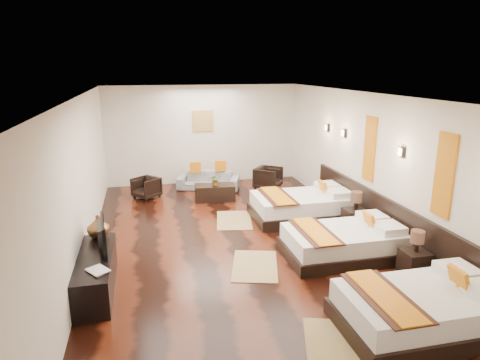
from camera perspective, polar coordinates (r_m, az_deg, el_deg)
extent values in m
cube|color=black|center=(8.15, 0.08, -8.83)|extent=(5.50, 9.50, 0.01)
cube|color=white|center=(7.47, 0.09, 11.23)|extent=(5.50, 9.50, 0.01)
cube|color=silver|center=(12.27, -4.98, 6.09)|extent=(5.50, 0.01, 2.80)
cube|color=silver|center=(7.57, -20.63, -0.45)|extent=(0.01, 9.50, 2.80)
cube|color=silver|center=(8.71, 17.99, 1.73)|extent=(0.01, 9.50, 2.80)
cube|color=black|center=(8.31, 20.02, -5.93)|extent=(0.08, 6.60, 0.90)
cube|color=black|center=(6.23, 23.06, -17.04)|extent=(2.11, 1.31, 0.22)
cube|color=white|center=(6.10, 23.32, -14.95)|extent=(2.01, 1.21, 0.30)
cube|color=orange|center=(6.27, 27.38, -11.80)|extent=(0.16, 0.32, 0.32)
cube|color=#38190F|center=(5.74, 18.88, -14.65)|extent=(0.55, 1.33, 0.02)
cube|color=orange|center=(5.73, 18.89, -14.52)|extent=(0.38, 1.33, 0.02)
cube|color=black|center=(7.90, 13.60, -9.22)|extent=(2.07, 1.28, 0.22)
cube|color=white|center=(7.80, 13.71, -7.51)|extent=(1.97, 1.18, 0.30)
cube|color=orange|center=(7.93, 17.03, -5.30)|extent=(0.15, 0.31, 0.32)
cube|color=#38190F|center=(7.52, 10.06, -6.86)|extent=(0.54, 1.30, 0.02)
cube|color=orange|center=(7.51, 10.07, -6.75)|extent=(0.37, 1.30, 0.02)
cube|color=black|center=(9.64, 8.19, -4.40)|extent=(2.17, 1.34, 0.23)
cube|color=white|center=(9.55, 8.24, -2.88)|extent=(2.07, 1.24, 0.31)
cube|color=orange|center=(9.67, 11.17, -1.07)|extent=(0.16, 0.33, 0.33)
cube|color=#38190F|center=(9.32, 5.02, -2.18)|extent=(0.57, 1.36, 0.02)
cube|color=orange|center=(9.31, 5.02, -2.09)|extent=(0.39, 1.36, 0.02)
cube|color=black|center=(7.48, 22.41, -10.42)|extent=(0.40, 0.40, 0.45)
cylinder|color=black|center=(7.36, 22.65, -8.21)|extent=(0.07, 0.07, 0.18)
cylinder|color=#3F2619|center=(7.30, 22.78, -7.04)|extent=(0.21, 0.21, 0.20)
cube|color=black|center=(9.03, 15.17, -5.28)|extent=(0.43, 0.43, 0.48)
cylinder|color=black|center=(8.93, 15.32, -3.25)|extent=(0.08, 0.08, 0.19)
cylinder|color=#3F2619|center=(8.87, 15.40, -2.19)|extent=(0.23, 0.23, 0.21)
cube|color=#9A814E|center=(5.63, 12.92, -21.16)|extent=(1.08, 1.37, 0.01)
cube|color=#9A814E|center=(7.38, 2.02, -11.44)|extent=(1.05, 1.36, 0.01)
cube|color=#9A814E|center=(9.42, -0.81, -5.41)|extent=(0.95, 1.31, 0.01)
cube|color=black|center=(6.91, -18.78, -11.76)|extent=(0.50, 1.80, 0.55)
imported|color=black|center=(6.86, -18.60, -7.16)|extent=(0.21, 0.87, 0.49)
imported|color=black|center=(6.26, -19.51, -11.78)|extent=(0.37, 0.39, 0.03)
imported|color=brown|center=(7.41, -18.56, -5.96)|extent=(0.45, 0.45, 0.38)
imported|color=gray|center=(11.76, -4.28, -0.04)|extent=(1.80, 1.17, 0.49)
imported|color=black|center=(11.19, -12.50, -1.01)|extent=(0.83, 0.82, 0.54)
imported|color=black|center=(11.76, 3.82, 0.28)|extent=(0.94, 0.93, 0.61)
cube|color=black|center=(10.77, -3.41, -1.69)|extent=(1.04, 0.59, 0.40)
imported|color=#2D561C|center=(10.61, -3.31, 0.02)|extent=(0.29, 0.26, 0.30)
cube|color=#D86014|center=(7.12, 25.79, 0.57)|extent=(0.04, 0.40, 1.30)
cube|color=#D86014|center=(8.90, 17.06, 4.04)|extent=(0.04, 0.40, 1.30)
cube|color=black|center=(7.94, 20.92, 3.56)|extent=(0.06, 0.12, 0.18)
cube|color=#FFD18C|center=(7.93, 20.74, 3.55)|extent=(0.02, 0.10, 0.14)
cube|color=black|center=(9.82, 13.85, 6.13)|extent=(0.06, 0.12, 0.18)
cube|color=#FFD18C|center=(9.80, 13.69, 6.13)|extent=(0.02, 0.10, 0.14)
cube|color=black|center=(10.62, 11.67, 6.90)|extent=(0.06, 0.12, 0.18)
cube|color=#FFD18C|center=(10.61, 11.52, 6.90)|extent=(0.02, 0.10, 0.14)
cube|color=#AD873F|center=(12.20, -5.01, 7.94)|extent=(0.60, 0.04, 0.60)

